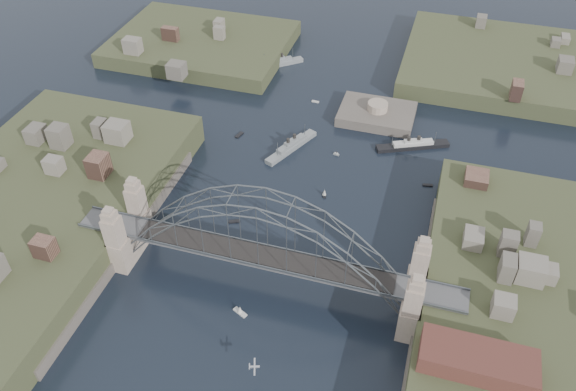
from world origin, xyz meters
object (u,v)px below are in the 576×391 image
at_px(naval_cruiser_near, 291,146).
at_px(ocean_liner, 413,145).
at_px(wharf_shed, 478,361).
at_px(naval_cruiser_far, 279,63).
at_px(fort_island, 376,119).
at_px(bridge, 263,243).

xyz_separation_m(naval_cruiser_near, ocean_liner, (32.39, 10.42, -0.11)).
relative_size(naval_cruiser_near, ocean_liner, 0.93).
bearing_deg(wharf_shed, naval_cruiser_far, 123.25).
xyz_separation_m(wharf_shed, naval_cruiser_near, (-52.05, 62.00, -9.10)).
distance_m(fort_island, ocean_liner, 16.96).
bearing_deg(naval_cruiser_far, bridge, -74.47).
relative_size(fort_island, naval_cruiser_near, 1.18).
height_order(naval_cruiser_far, ocean_liner, naval_cruiser_far).
bearing_deg(wharf_shed, naval_cruiser_near, 130.01).
xyz_separation_m(fort_island, naval_cruiser_far, (-37.61, 22.17, 1.25)).
bearing_deg(bridge, naval_cruiser_near, 99.52).
xyz_separation_m(fort_island, wharf_shed, (32.00, -84.00, 10.34)).
height_order(fort_island, naval_cruiser_far, naval_cruiser_far).
height_order(bridge, ocean_liner, bridge).
xyz_separation_m(bridge, naval_cruiser_near, (-8.05, 48.00, -11.43)).
xyz_separation_m(bridge, fort_island, (12.00, 70.00, -12.66)).
distance_m(wharf_shed, naval_cruiser_near, 81.46).
height_order(bridge, naval_cruiser_near, bridge).
bearing_deg(ocean_liner, fort_island, 136.84).
bearing_deg(naval_cruiser_near, fort_island, 47.66).
xyz_separation_m(wharf_shed, ocean_liner, (-19.65, 72.42, -9.21)).
distance_m(naval_cruiser_near, naval_cruiser_far, 47.53).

